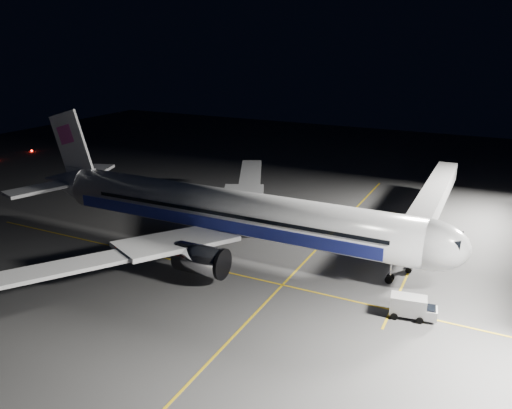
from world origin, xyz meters
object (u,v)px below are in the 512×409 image
at_px(airliner, 223,211).
at_px(service_truck, 413,307).
at_px(safety_cone_b, 230,234).
at_px(baggage_tug, 278,208).
at_px(jet_bridge, 431,201).
at_px(safety_cone_c, 252,211).
at_px(safety_cone_a, 245,232).

height_order(airliner, service_truck, airliner).
bearing_deg(safety_cone_b, baggage_tug, 80.23).
xyz_separation_m(service_truck, safety_cone_b, (-26.47, 10.63, -0.87)).
height_order(service_truck, baggage_tug, service_truck).
xyz_separation_m(jet_bridge, service_truck, (2.09, -24.68, -3.37)).
relative_size(jet_bridge, safety_cone_b, 50.48).
height_order(baggage_tug, safety_cone_b, baggage_tug).
xyz_separation_m(jet_bridge, safety_cone_b, (-24.38, -14.06, -4.24)).
relative_size(airliner, safety_cone_c, 90.57).
distance_m(service_truck, safety_cone_c, 34.87).
relative_size(airliner, service_truck, 13.26).
bearing_deg(safety_cone_c, jet_bridge, 8.86).
height_order(service_truck, safety_cone_b, service_truck).
height_order(airliner, baggage_tug, airliner).
relative_size(airliner, baggage_tug, 22.52).
distance_m(baggage_tug, safety_cone_b, 12.14).
bearing_deg(jet_bridge, service_truck, -85.15).
bearing_deg(jet_bridge, safety_cone_b, -150.03).
relative_size(baggage_tug, safety_cone_b, 4.01).
bearing_deg(baggage_tug, airliner, -104.03).
distance_m(airliner, service_truck, 26.33).
xyz_separation_m(airliner, safety_cone_c, (-2.93, 14.00, -4.82)).
relative_size(service_truck, safety_cone_b, 6.81).
bearing_deg(safety_cone_c, safety_cone_b, -80.75).
bearing_deg(airliner, baggage_tug, 87.28).
xyz_separation_m(jet_bridge, safety_cone_c, (-26.01, -4.06, -4.24)).
bearing_deg(airliner, safety_cone_b, 108.02).
xyz_separation_m(service_truck, baggage_tug, (-24.41, 22.58, -0.41)).
bearing_deg(safety_cone_a, baggage_tug, 87.08).
xyz_separation_m(safety_cone_a, safety_cone_c, (-3.16, 8.36, 0.04)).
distance_m(safety_cone_a, safety_cone_b, 2.25).
bearing_deg(jet_bridge, safety_cone_a, -151.48).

